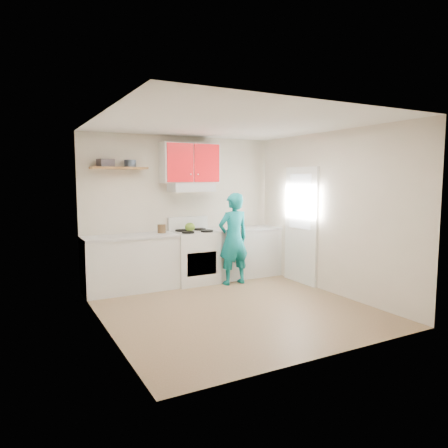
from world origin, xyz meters
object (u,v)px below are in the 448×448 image
tin (130,164)px  crock (162,229)px  person (233,239)px  kettle (190,227)px  stove (194,257)px

tin → crock: tin is taller
person → kettle: bearing=-38.6°
kettle → person: bearing=-35.8°
crock → person: size_ratio=0.11×
stove → person: person is taller
kettle → crock: bearing=178.9°
tin → person: size_ratio=0.12×
kettle → crock: (-0.52, 0.01, -0.01)m
crock → person: (1.15, -0.47, -0.18)m
kettle → tin: bearing=172.5°
stove → crock: (-0.57, 0.07, 0.52)m
tin → kettle: (1.01, -0.14, -1.10)m
person → crock: bearing=-24.7°
stove → crock: 0.78m
stove → kettle: (-0.05, 0.06, 0.54)m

